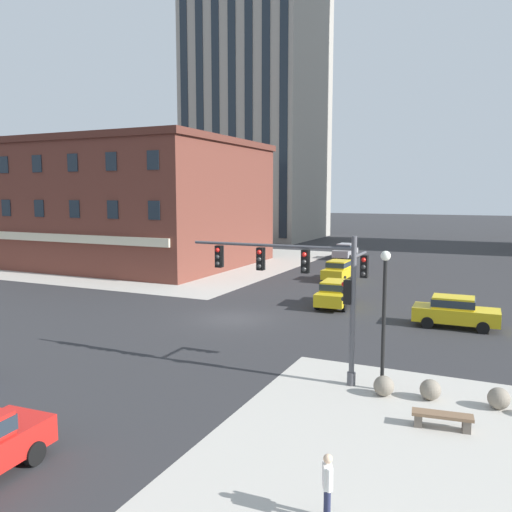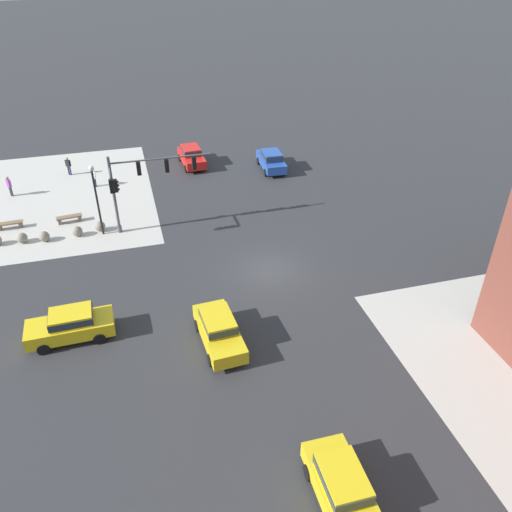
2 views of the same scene
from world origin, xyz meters
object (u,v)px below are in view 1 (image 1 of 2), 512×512
object	(u,v)px
bollard_sphere_curb_b	(430,390)
car_main_southbound_far	(335,292)
bench_near_signal	(442,418)
car_cross_eastbound	(339,270)
car_main_northbound_near	(345,251)
bollard_sphere_curb_c	(499,398)
traffic_signal_main	(314,282)
street_lamp_corner_near	(384,303)
bollard_sphere_curb_a	(384,386)
pedestrian_near_bench	(327,483)
car_main_northbound_far	(455,311)

from	to	relation	value
bollard_sphere_curb_b	car_main_southbound_far	xyz separation A→B (m)	(-7.31, 13.37, 0.55)
bench_near_signal	car_cross_eastbound	size ratio (longest dim) A/B	0.42
car_main_northbound_near	car_main_southbound_far	size ratio (longest dim) A/B	0.98
bollard_sphere_curb_b	car_main_southbound_far	bearing A→B (deg)	118.68
bollard_sphere_curb_b	bollard_sphere_curb_c	size ratio (longest dim) A/B	1.00
bench_near_signal	car_cross_eastbound	xyz separation A→B (m)	(-10.48, 25.41, 0.59)
bollard_sphere_curb_c	car_cross_eastbound	size ratio (longest dim) A/B	0.16
bollard_sphere_curb_b	car_cross_eastbound	xyz separation A→B (m)	(-9.88, 23.18, 0.55)
traffic_signal_main	street_lamp_corner_near	xyz separation A→B (m)	(2.75, -0.21, -0.53)
car_cross_eastbound	car_main_southbound_far	bearing A→B (deg)	-75.35
bollard_sphere_curb_a	car_main_northbound_near	xyz separation A→B (m)	(-11.63, 37.87, 0.55)
bollard_sphere_curb_b	car_main_northbound_near	xyz separation A→B (m)	(-13.18, 37.55, 0.55)
bench_near_signal	pedestrian_near_bench	xyz separation A→B (m)	(-1.87, -5.86, 0.55)
bollard_sphere_curb_c	car_main_southbound_far	size ratio (longest dim) A/B	0.16
traffic_signal_main	bollard_sphere_curb_c	size ratio (longest dim) A/B	9.48
bench_near_signal	street_lamp_corner_near	world-z (taller)	street_lamp_corner_near
bollard_sphere_curb_a	car_main_northbound_near	size ratio (longest dim) A/B	0.16
car_main_southbound_far	car_cross_eastbound	bearing A→B (deg)	104.65
bollard_sphere_curb_a	car_cross_eastbound	world-z (taller)	car_cross_eastbound
bollard_sphere_curb_b	car_main_northbound_far	distance (m)	10.98
car_main_northbound_far	car_cross_eastbound	xyz separation A→B (m)	(-9.88, 12.22, 0.00)
bollard_sphere_curb_b	car_cross_eastbound	bearing A→B (deg)	113.08
car_main_southbound_far	car_cross_eastbound	distance (m)	10.14
car_main_northbound_far	car_main_northbound_near	bearing A→B (deg)	116.38
traffic_signal_main	car_cross_eastbound	world-z (taller)	traffic_signal_main
traffic_signal_main	street_lamp_corner_near	distance (m)	2.81
traffic_signal_main	bench_near_signal	bearing A→B (deg)	-27.47
car_main_southbound_far	bench_near_signal	bearing A→B (deg)	-63.10
bollard_sphere_curb_b	bench_near_signal	size ratio (longest dim) A/B	0.39
street_lamp_corner_near	car_main_northbound_near	xyz separation A→B (m)	(-11.46, 37.35, -2.33)
car_main_northbound_far	car_main_southbound_far	distance (m)	7.70
traffic_signal_main	car_main_northbound_far	distance (m)	11.81
car_main_northbound_far	bollard_sphere_curb_a	bearing A→B (deg)	-97.86
pedestrian_near_bench	street_lamp_corner_near	size ratio (longest dim) A/B	0.30
traffic_signal_main	bollard_sphere_curb_c	xyz separation A→B (m)	(6.65, -0.27, -3.42)
bollard_sphere_curb_b	bollard_sphere_curb_c	world-z (taller)	same
street_lamp_corner_near	bollard_sphere_curb_b	bearing A→B (deg)	-6.78
pedestrian_near_bench	car_main_southbound_far	xyz separation A→B (m)	(-6.05, 21.45, 0.05)
traffic_signal_main	bollard_sphere_curb_a	bearing A→B (deg)	-14.03
bollard_sphere_curb_b	car_main_northbound_far	size ratio (longest dim) A/B	0.16
traffic_signal_main	car_main_northbound_far	world-z (taller)	traffic_signal_main
street_lamp_corner_near	car_main_northbound_near	distance (m)	39.14
bollard_sphere_curb_a	street_lamp_corner_near	size ratio (longest dim) A/B	0.14
car_main_northbound_near	car_cross_eastbound	xyz separation A→B (m)	(3.30, -14.37, 0.00)
traffic_signal_main	bench_near_signal	distance (m)	6.68
street_lamp_corner_near	car_main_southbound_far	bearing A→B (deg)	113.02
car_main_southbound_far	car_cross_eastbound	world-z (taller)	same
street_lamp_corner_near	bench_near_signal	bearing A→B (deg)	-46.32
bollard_sphere_curb_c	bollard_sphere_curb_a	bearing A→B (deg)	-173.02
car_main_northbound_near	car_cross_eastbound	size ratio (longest dim) A/B	1.00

